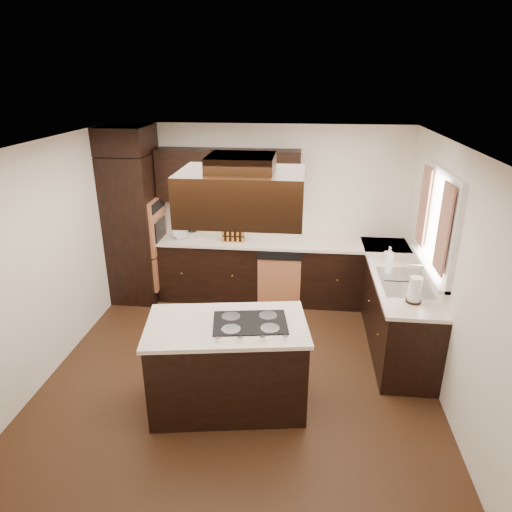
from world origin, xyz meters
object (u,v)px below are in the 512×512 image
Objects in this scene: oven_column at (135,229)px; spice_rack at (233,232)px; range_hood at (242,195)px; island at (228,366)px.

oven_column reaches higher than spice_rack.
oven_column is at bearing 129.74° from range_hood.
oven_column is 1.44× the size of island.
oven_column is at bearing 118.00° from island.
island is at bearing -167.95° from range_hood.
oven_column is 3.13m from range_hood.
oven_column reaches higher than island.
spice_rack is (-0.29, 2.31, 0.61)m from island.
island is at bearing -84.56° from spice_rack.
range_hood is 3.43× the size of spice_rack.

